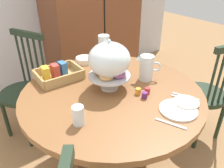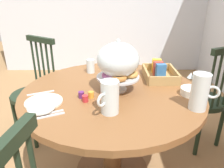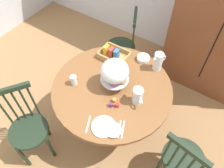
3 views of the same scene
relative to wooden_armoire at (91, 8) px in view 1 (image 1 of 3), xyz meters
The scene contains 18 objects.
wooden_armoire is the anchor object (origin of this frame).
dining_table 1.56m from the wooden_armoire, 116.22° to the right, with size 1.21×1.21×0.74m.
windsor_chair_near_window 1.27m from the wooden_armoire, 153.59° to the right, with size 0.44×0.45×0.97m.
windsor_chair_facing_door 1.62m from the wooden_armoire, 81.32° to the right, with size 0.41×0.40×0.97m.
pastry_stand_with_dome 1.46m from the wooden_armoire, 116.66° to the right, with size 0.28×0.28×0.34m.
orange_juice_pitcher 1.41m from the wooden_armoire, 105.17° to the right, with size 0.16×0.13×0.18m.
milk_pitcher 0.96m from the wooden_armoire, 114.97° to the right, with size 0.10×0.17×0.21m.
cereal_basket 1.33m from the wooden_armoire, 132.17° to the right, with size 0.32×0.24×0.12m.
china_plate_large 1.82m from the wooden_armoire, 105.32° to the right, with size 0.22×0.22×0.01m, color white.
china_plate_small 1.79m from the wooden_armoire, 102.66° to the right, with size 0.15×0.15×0.01m, color white.
cereal_bowl 1.04m from the wooden_armoire, 125.02° to the right, with size 0.14×0.14×0.04m, color white.
drinking_glass 1.82m from the wooden_armoire, 123.55° to the right, with size 0.06×0.06×0.11m, color silver.
jam_jar_strawberry 1.59m from the wooden_armoire, 108.17° to the right, with size 0.04×0.04×0.04m, color #B7282D.
jam_jar_apricot 1.58m from the wooden_armoire, 110.34° to the right, with size 0.04×0.04×0.04m, color orange.
jam_jar_grape 1.64m from the wooden_armoire, 109.60° to the right, with size 0.04×0.04×0.04m, color #5B2366.
table_knife 1.74m from the wooden_armoire, 101.72° to the right, with size 0.17×0.01×0.01m, color silver.
dinner_fork 1.72m from the wooden_armoire, 100.90° to the right, with size 0.17×0.01×0.01m, color silver.
soup_spoon 1.92m from the wooden_armoire, 108.59° to the right, with size 0.17×0.01×0.01m, color silver.
Camera 1 is at (-0.62, -0.87, 1.52)m, focal length 35.80 mm.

